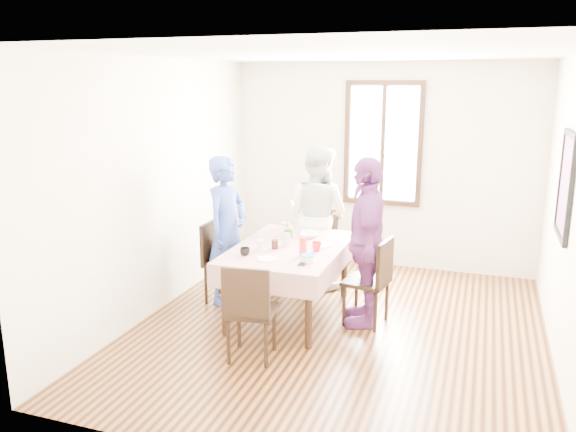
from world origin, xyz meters
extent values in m
plane|color=black|center=(0.00, 0.00, 0.00)|extent=(4.50, 4.50, 0.00)
plane|color=beige|center=(0.00, 2.25, 1.35)|extent=(4.00, 0.00, 4.00)
plane|color=beige|center=(2.00, 0.00, 1.35)|extent=(0.00, 4.50, 4.50)
cube|color=black|center=(0.00, 2.23, 1.65)|extent=(1.02, 0.06, 1.62)
cube|color=white|center=(0.00, 2.24, 1.65)|extent=(0.90, 0.02, 1.50)
cube|color=red|center=(1.98, 0.30, 1.55)|extent=(0.04, 0.76, 0.96)
cube|color=black|center=(-0.59, 0.20, 0.38)|extent=(0.98, 1.52, 0.75)
cube|color=#550109|center=(-0.59, 0.20, 0.76)|extent=(1.10, 1.64, 0.01)
cube|color=black|center=(-1.41, 0.34, 0.46)|extent=(0.43, 0.43, 0.91)
cube|color=black|center=(0.22, 0.25, 0.46)|extent=(0.48, 0.48, 0.91)
cube|color=black|center=(-0.59, 1.24, 0.46)|extent=(0.42, 0.42, 0.91)
cube|color=black|center=(-0.59, -0.84, 0.46)|extent=(0.48, 0.48, 0.91)
imported|color=#304595|center=(-1.39, 0.34, 0.83)|extent=(0.50, 0.67, 1.66)
imported|color=beige|center=(-0.59, 1.22, 0.86)|extent=(0.99, 0.87, 1.72)
imported|color=#6D2E6F|center=(0.20, 0.25, 0.87)|extent=(0.65, 1.09, 1.74)
imported|color=black|center=(-0.91, -0.25, 0.80)|extent=(0.11, 0.11, 0.08)
imported|color=red|center=(-0.28, 0.13, 0.81)|extent=(0.14, 0.14, 0.10)
imported|color=#0C7226|center=(-0.72, 0.51, 0.80)|extent=(0.13, 0.13, 0.08)
imported|color=white|center=(-0.50, 0.59, 0.79)|extent=(0.22, 0.22, 0.05)
cube|color=red|center=(-0.36, -0.05, 0.86)|extent=(0.06, 0.06, 0.19)
cylinder|color=white|center=(-0.26, -0.25, 0.79)|extent=(0.12, 0.12, 0.06)
cylinder|color=black|center=(-0.71, 0.06, 0.81)|extent=(0.07, 0.07, 0.10)
cylinder|color=silver|center=(-0.83, -0.01, 0.81)|extent=(0.07, 0.07, 0.10)
cube|color=black|center=(-0.28, -0.33, 0.77)|extent=(0.06, 0.12, 0.01)
cylinder|color=silver|center=(-0.63, 0.21, 0.83)|extent=(0.07, 0.07, 0.14)
cylinder|color=white|center=(-0.29, 0.32, 0.77)|extent=(0.20, 0.20, 0.01)
cylinder|color=white|center=(-0.57, 0.81, 0.77)|extent=(0.20, 0.20, 0.01)
cylinder|color=white|center=(-0.65, -0.30, 0.77)|extent=(0.20, 0.20, 0.01)
cylinder|color=blue|center=(-0.26, -0.25, 0.83)|extent=(0.12, 0.12, 0.01)
camera|label=1|loc=(1.29, -5.26, 2.46)|focal=35.75mm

